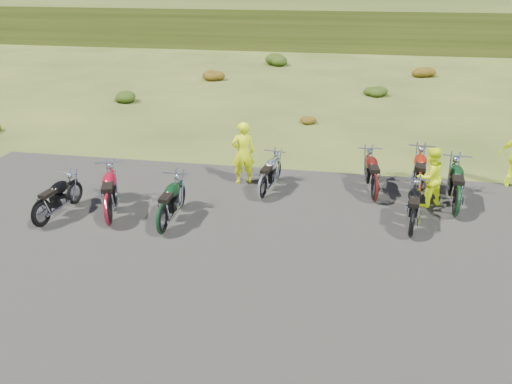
% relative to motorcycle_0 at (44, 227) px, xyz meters
% --- Properties ---
extents(ground, '(300.00, 300.00, 0.00)m').
position_rel_motorcycle_0_xyz_m(ground, '(5.94, 0.71, 0.00)').
color(ground, '#2F3E14').
rests_on(ground, ground).
extents(gravel_pad, '(20.00, 12.00, 0.04)m').
position_rel_motorcycle_0_xyz_m(gravel_pad, '(5.94, -1.29, 0.00)').
color(gravel_pad, black).
rests_on(gravel_pad, ground).
extents(hill_slope, '(300.00, 45.97, 9.37)m').
position_rel_motorcycle_0_xyz_m(hill_slope, '(5.94, 50.71, 0.00)').
color(hill_slope, '#283913').
rests_on(hill_slope, ground).
extents(shrub_1, '(1.03, 1.03, 0.61)m').
position_rel_motorcycle_0_xyz_m(shrub_1, '(-3.16, 12.01, 0.31)').
color(shrub_1, '#22350D').
rests_on(shrub_1, ground).
extents(shrub_2, '(1.30, 1.30, 0.77)m').
position_rel_motorcycle_0_xyz_m(shrub_2, '(-0.26, 17.31, 0.38)').
color(shrub_2, '#5E2C0B').
rests_on(shrub_2, ground).
extents(shrub_3, '(1.56, 1.56, 0.92)m').
position_rel_motorcycle_0_xyz_m(shrub_3, '(2.64, 22.61, 0.46)').
color(shrub_3, '#22350D').
rests_on(shrub_3, ground).
extents(shrub_4, '(0.77, 0.77, 0.45)m').
position_rel_motorcycle_0_xyz_m(shrub_4, '(5.54, 9.91, 0.23)').
color(shrub_4, '#5E2C0B').
rests_on(shrub_4, ground).
extents(shrub_5, '(1.03, 1.03, 0.61)m').
position_rel_motorcycle_0_xyz_m(shrub_5, '(8.44, 15.21, 0.31)').
color(shrub_5, '#22350D').
rests_on(shrub_5, ground).
extents(shrub_6, '(1.30, 1.30, 0.77)m').
position_rel_motorcycle_0_xyz_m(shrub_6, '(11.34, 20.51, 0.38)').
color(shrub_6, '#5E2C0B').
rests_on(shrub_6, ground).
extents(motorcycle_0, '(0.89, 2.00, 1.01)m').
position_rel_motorcycle_0_xyz_m(motorcycle_0, '(0.00, 0.00, 0.00)').
color(motorcycle_0, black).
rests_on(motorcycle_0, ground).
extents(motorcycle_1, '(1.48, 2.38, 1.18)m').
position_rel_motorcycle_0_xyz_m(motorcycle_1, '(1.55, 0.34, 0.00)').
color(motorcycle_1, maroon).
rests_on(motorcycle_1, ground).
extents(motorcycle_2, '(0.71, 2.07, 1.08)m').
position_rel_motorcycle_0_xyz_m(motorcycle_2, '(2.98, 0.17, 0.00)').
color(motorcycle_2, black).
rests_on(motorcycle_2, ground).
extents(motorcycle_3, '(0.96, 2.05, 1.03)m').
position_rel_motorcycle_0_xyz_m(motorcycle_3, '(4.97, 2.46, 0.00)').
color(motorcycle_3, silver).
rests_on(motorcycle_3, ground).
extents(motorcycle_4, '(0.94, 2.19, 1.11)m').
position_rel_motorcycle_0_xyz_m(motorcycle_4, '(7.94, 2.85, 0.00)').
color(motorcycle_4, '#460E0B').
rests_on(motorcycle_4, ground).
extents(motorcycle_5, '(0.91, 2.06, 1.04)m').
position_rel_motorcycle_0_xyz_m(motorcycle_5, '(8.70, 1.02, 0.00)').
color(motorcycle_5, black).
rests_on(motorcycle_5, ground).
extents(motorcycle_6, '(0.98, 2.31, 1.18)m').
position_rel_motorcycle_0_xyz_m(motorcycle_6, '(9.09, 3.07, 0.00)').
color(motorcycle_6, maroon).
rests_on(motorcycle_6, ground).
extents(motorcycle_7, '(0.99, 2.36, 1.20)m').
position_rel_motorcycle_0_xyz_m(motorcycle_7, '(9.91, 2.28, 0.00)').
color(motorcycle_7, black).
rests_on(motorcycle_7, ground).
extents(person_middle, '(0.78, 0.66, 1.83)m').
position_rel_motorcycle_0_xyz_m(person_middle, '(4.24, 3.46, 0.91)').
color(person_middle, '#CFE80C').
rests_on(person_middle, ground).
extents(person_right_a, '(0.98, 0.93, 1.59)m').
position_rel_motorcycle_0_xyz_m(person_right_a, '(9.27, 2.83, 0.80)').
color(person_right_a, '#CFE80C').
rests_on(person_right_a, ground).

